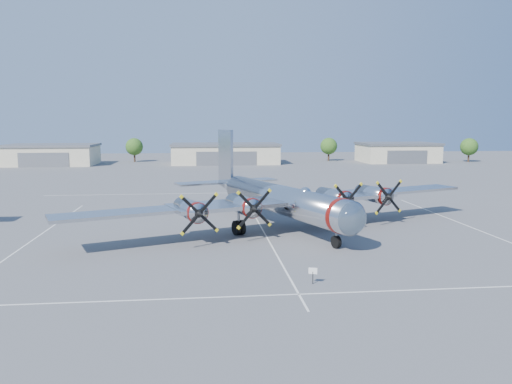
{
  "coord_description": "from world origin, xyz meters",
  "views": [
    {
      "loc": [
        -6.01,
        -52.32,
        10.94
      ],
      "look_at": [
        -0.12,
        2.81,
        3.2
      ],
      "focal_mm": 35.0,
      "sensor_mm": 36.0,
      "label": 1
    }
  ],
  "objects": [
    {
      "name": "main_bomber_b29",
      "position": [
        1.67,
        -0.73,
        0.0
      ],
      "size": [
        53.51,
        45.3,
        10.04
      ],
      "primitive_type": null,
      "rotation": [
        0.0,
        0.0,
        0.37
      ],
      "color": "silver",
      "rests_on": "ground"
    },
    {
      "name": "hangar_west",
      "position": [
        -45.0,
        81.96,
        2.71
      ],
      "size": [
        22.6,
        14.6,
        5.4
      ],
      "color": "beige",
      "rests_on": "ground"
    },
    {
      "name": "tree_west",
      "position": [
        -25.0,
        90.0,
        4.22
      ],
      "size": [
        4.8,
        4.8,
        6.64
      ],
      "color": "#382619",
      "rests_on": "ground"
    },
    {
      "name": "hangar_east",
      "position": [
        48.0,
        81.96,
        2.71
      ],
      "size": [
        20.6,
        14.6,
        5.4
      ],
      "color": "beige",
      "rests_on": "ground"
    },
    {
      "name": "info_placard",
      "position": [
        1.34,
        -20.04,
        0.8
      ],
      "size": [
        0.58,
        0.24,
        1.14
      ],
      "rotation": [
        0.0,
        0.0,
        -0.34
      ],
      "color": "black",
      "rests_on": "ground"
    },
    {
      "name": "ground",
      "position": [
        0.0,
        0.0,
        0.0
      ],
      "size": [
        260.0,
        260.0,
        0.0
      ],
      "primitive_type": "plane",
      "color": "#555558",
      "rests_on": "ground"
    },
    {
      "name": "hangar_center",
      "position": [
        0.0,
        81.96,
        2.71
      ],
      "size": [
        28.6,
        14.6,
        5.4
      ],
      "color": "beige",
      "rests_on": "ground"
    },
    {
      "name": "tree_east",
      "position": [
        30.0,
        88.0,
        4.22
      ],
      "size": [
        4.8,
        4.8,
        6.64
      ],
      "color": "#382619",
      "rests_on": "ground"
    },
    {
      "name": "tree_far_east",
      "position": [
        68.0,
        80.0,
        4.22
      ],
      "size": [
        4.8,
        4.8,
        6.64
      ],
      "color": "#382619",
      "rests_on": "ground"
    },
    {
      "name": "parking_lines",
      "position": [
        0.0,
        -1.75,
        0.01
      ],
      "size": [
        60.0,
        50.08,
        0.01
      ],
      "color": "silver",
      "rests_on": "ground"
    }
  ]
}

